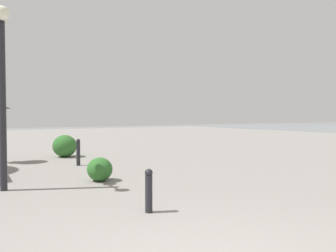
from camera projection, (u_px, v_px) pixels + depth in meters
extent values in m
cylinder|color=#232328|center=(2.00, 104.00, 6.64)|extent=(0.14, 0.14, 3.62)
cylinder|color=#232328|center=(1.00, 21.00, 6.58)|extent=(0.70, 0.06, 0.06)
sphere|color=#EAEACC|center=(3.00, 13.00, 6.28)|extent=(0.28, 0.28, 0.28)
sphere|color=#EAEACC|center=(0.00, 22.00, 6.87)|extent=(0.28, 0.28, 0.28)
cylinder|color=#232328|center=(149.00, 194.00, 5.17)|extent=(0.12, 0.12, 0.61)
sphere|color=#232328|center=(149.00, 173.00, 5.16)|extent=(0.13, 0.13, 0.13)
cylinder|color=#232328|center=(78.00, 154.00, 10.03)|extent=(0.12, 0.12, 0.74)
sphere|color=#232328|center=(78.00, 141.00, 10.02)|extent=(0.13, 0.13, 0.13)
ellipsoid|color=#2D6628|center=(100.00, 169.00, 7.67)|extent=(0.67, 0.60, 0.57)
ellipsoid|color=#2D6628|center=(65.00, 146.00, 12.13)|extent=(0.98, 0.89, 0.84)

